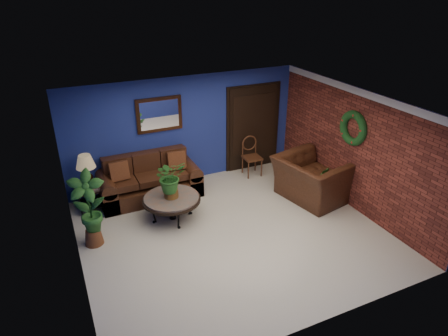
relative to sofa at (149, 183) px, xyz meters
name	(u,v)px	position (x,y,z in m)	size (l,w,h in m)	color
floor	(232,233)	(1.04, -2.08, -0.32)	(5.50, 5.50, 0.00)	beige
wall_back	(186,130)	(1.04, 0.42, 0.93)	(5.50, 0.04, 2.50)	navy
wall_left	(71,208)	(-1.71, -2.08, 0.93)	(0.04, 5.00, 2.50)	navy
wall_right_brick	(354,149)	(3.79, -2.08, 0.93)	(0.04, 5.00, 2.50)	maroon
ceiling	(234,107)	(1.04, -2.08, 2.18)	(5.50, 5.00, 0.02)	white
crown_molding	(361,93)	(3.76, -2.08, 2.11)	(0.03, 5.00, 0.14)	white
wall_mirror	(159,115)	(0.44, 0.38, 1.40)	(1.02, 0.06, 0.77)	#3C1F10
closet_door	(253,128)	(2.79, 0.39, 0.73)	(1.44, 0.06, 2.18)	black
wreath	(353,128)	(3.73, -2.03, 1.38)	(0.72, 0.72, 0.16)	black
sofa	(149,183)	(0.00, 0.00, 0.00)	(2.17, 0.94, 0.98)	#432113
coffee_table	(172,200)	(0.16, -1.11, 0.12)	(1.16, 1.16, 0.50)	#4E4A44
end_table	(90,191)	(-1.26, -0.03, 0.11)	(0.61, 0.61, 0.56)	#4E4A44
table_lamp	(86,167)	(-1.26, -0.03, 0.66)	(0.39, 0.39, 0.65)	#3C1F10
side_chair	(251,153)	(2.57, 0.04, 0.22)	(0.43, 0.43, 0.96)	#502A17
armchair	(312,179)	(3.19, -1.60, 0.15)	(1.45, 1.27, 0.94)	#432113
coffee_plant	(170,178)	(0.16, -1.11, 0.61)	(0.63, 0.56, 0.78)	brown
floor_plant	(321,182)	(3.39, -1.65, 0.05)	(0.38, 0.34, 0.74)	brown
tall_plant	(89,207)	(-1.41, -1.32, 0.46)	(0.72, 0.58, 1.45)	brown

